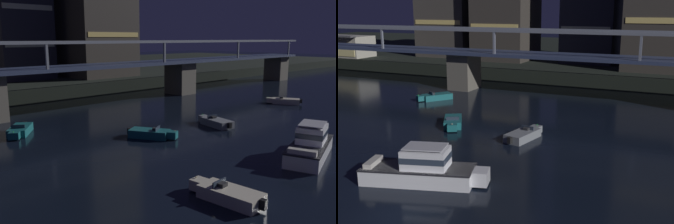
# 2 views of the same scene
# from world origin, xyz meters

# --- Properties ---
(ground_plane) EXTENTS (400.00, 400.00, 0.00)m
(ground_plane) POSITION_xyz_m (0.00, 0.00, 0.00)
(ground_plane) COLOR black
(far_riverbank) EXTENTS (240.00, 80.00, 2.20)m
(far_riverbank) POSITION_xyz_m (0.00, 85.59, 1.10)
(far_riverbank) COLOR black
(far_riverbank) RESTS_ON ground
(river_bridge) EXTENTS (104.40, 6.40, 9.38)m
(river_bridge) POSITION_xyz_m (0.00, 37.59, 4.37)
(river_bridge) COLOR #605B51
(river_bridge) RESTS_ON ground
(waterfront_pavilion) EXTENTS (12.40, 7.40, 4.70)m
(waterfront_pavilion) POSITION_xyz_m (-52.55, 49.50, 4.44)
(waterfront_pavilion) COLOR #B2AD9E
(waterfront_pavilion) RESTS_ON far_riverbank
(cabin_cruiser_near_left) EXTENTS (9.35, 4.80, 2.79)m
(cabin_cruiser_near_left) POSITION_xyz_m (-1.40, 4.95, 1.05)
(cabin_cruiser_near_left) COLOR silver
(cabin_cruiser_near_left) RESTS_ON ground
(speedboat_near_center) EXTENTS (2.56, 5.22, 1.16)m
(speedboat_near_center) POSITION_xyz_m (1.50, 17.41, 0.41)
(speedboat_near_center) COLOR gray
(speedboat_near_center) RESTS_ON ground
(speedboat_near_right) EXTENTS (3.55, 4.88, 1.16)m
(speedboat_near_right) POSITION_xyz_m (-7.12, 18.61, 0.41)
(speedboat_near_right) COLOR #196066
(speedboat_near_right) RESTS_ON ground
(speedboat_mid_right) EXTENTS (3.92, 4.73, 1.16)m
(speedboat_mid_right) POSITION_xyz_m (-16.08, 28.94, 0.41)
(speedboat_mid_right) COLOR #196066
(speedboat_mid_right) RESTS_ON ground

